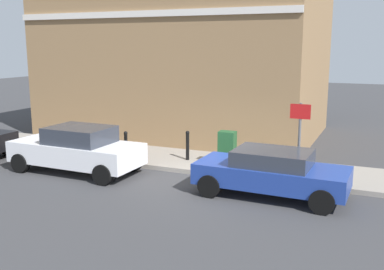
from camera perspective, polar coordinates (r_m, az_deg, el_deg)
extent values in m
plane|color=#38383A|center=(13.75, 2.40, -6.06)|extent=(80.00, 80.00, 0.00)
cube|color=gray|center=(18.18, -13.30, -1.80)|extent=(2.64, 30.00, 0.15)
cube|color=olive|center=(21.27, -0.56, 11.22)|extent=(7.94, 11.93, 8.14)
cube|color=silver|center=(17.72, -6.05, 15.07)|extent=(0.12, 11.93, 0.24)
cube|color=navy|center=(12.56, 10.01, -5.04)|extent=(1.77, 4.15, 0.57)
cube|color=#2D333D|center=(12.42, 10.21, -2.90)|extent=(1.52, 2.08, 0.44)
cylinder|color=black|center=(12.39, 2.22, -6.49)|extent=(0.24, 0.65, 0.64)
cylinder|color=black|center=(13.79, 4.75, -4.66)|extent=(0.24, 0.65, 0.64)
cylinder|color=black|center=(11.63, 16.19, -8.15)|extent=(0.24, 0.65, 0.64)
cylinder|color=black|center=(13.11, 17.28, -6.00)|extent=(0.24, 0.65, 0.64)
cube|color=silver|center=(15.20, -14.48, -2.15)|extent=(1.84, 4.40, 0.68)
cube|color=#2D333D|center=(14.96, -14.04, -0.02)|extent=(1.59, 2.02, 0.55)
cylinder|color=black|center=(15.77, -20.96, -3.34)|extent=(0.23, 0.64, 0.64)
cylinder|color=black|center=(16.93, -16.98, -2.11)|extent=(0.23, 0.64, 0.64)
cylinder|color=black|center=(13.68, -11.25, -4.97)|extent=(0.23, 0.64, 0.64)
cylinder|color=black|center=(15.00, -7.55, -3.40)|extent=(0.23, 0.64, 0.64)
cylinder|color=black|center=(18.46, -22.39, -1.38)|extent=(0.23, 0.64, 0.64)
cube|color=#1E4C28|center=(15.07, 4.48, -1.68)|extent=(0.40, 0.55, 1.15)
cube|color=#333333|center=(15.20, 4.45, -3.65)|extent=(0.46, 0.61, 0.08)
cylinder|color=black|center=(15.72, -0.57, -1.48)|extent=(0.12, 0.12, 0.95)
sphere|color=black|center=(15.62, -0.57, 0.30)|extent=(0.14, 0.14, 0.14)
cylinder|color=black|center=(15.81, -8.38, -1.53)|extent=(0.12, 0.12, 0.95)
sphere|color=black|center=(15.71, -8.43, 0.24)|extent=(0.14, 0.14, 0.14)
cylinder|color=#59595B|center=(13.74, 13.45, -0.78)|extent=(0.08, 0.08, 2.30)
cube|color=white|center=(13.56, 13.61, 2.92)|extent=(0.03, 0.56, 0.40)
cube|color=red|center=(13.55, 13.60, 2.91)|extent=(0.01, 0.60, 0.44)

